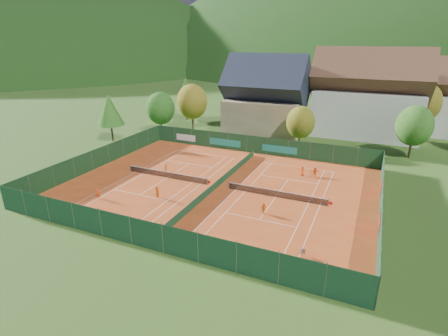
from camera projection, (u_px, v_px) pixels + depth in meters
ground at (218, 187)px, 46.86m from camera, size 600.00×600.00×0.00m
clay_pad at (218, 187)px, 46.85m from camera, size 40.00×32.00×0.01m
court_markings_left at (167, 178)px, 49.88m from camera, size 11.03×23.83×0.00m
court_markings_right at (276, 197)px, 43.82m from camera, size 11.03×23.83×0.00m
tennis_net_left at (168, 175)px, 49.65m from camera, size 13.30×0.10×1.02m
tennis_net_right at (277, 194)px, 43.59m from camera, size 13.30×0.10×1.02m
court_divider at (218, 183)px, 46.68m from camera, size 0.03×28.80×1.00m
fence_north at (254, 145)px, 60.21m from camera, size 40.00×0.10×3.00m
fence_south at (146, 235)px, 32.62m from camera, size 40.00×0.04×3.00m
fence_west at (101, 157)px, 53.90m from camera, size 0.04×32.00×3.00m
fence_east at (381, 203)px, 38.81m from camera, size 0.09×32.00×3.00m
chalet at (266, 101)px, 71.37m from camera, size 16.20×12.00×16.00m
hotel_block_a at (367, 99)px, 69.05m from camera, size 21.60×11.00×17.25m
hotel_block_b at (442, 101)px, 70.87m from camera, size 17.28×10.00×15.50m
tree_west_front at (160, 108)px, 70.43m from camera, size 5.72×5.72×8.69m
tree_west_mid at (192, 102)px, 73.82m from camera, size 6.44×6.44×9.78m
tree_west_back at (186, 92)px, 82.71m from camera, size 5.60×5.60×10.00m
tree_center at (301, 122)px, 61.78m from camera, size 5.01×5.01×7.60m
tree_east_front at (414, 126)px, 56.44m from camera, size 5.72×5.72×8.69m
tree_west_side at (109, 110)px, 65.61m from camera, size 5.04×5.04×9.00m
tree_east_back at (422, 103)px, 68.91m from camera, size 7.15×7.15×10.86m
mountain_backdrop at (391, 125)px, 249.95m from camera, size 820.00×530.00×242.00m
ball_hopper at (303, 251)px, 31.71m from camera, size 0.34×0.34×0.80m
loose_ball_0 at (142, 203)px, 42.26m from camera, size 0.07×0.07×0.07m
loose_ball_1 at (224, 222)px, 37.83m from camera, size 0.07×0.07×0.07m
player_left_near at (98, 193)px, 43.17m from camera, size 0.58×0.42×1.47m
player_left_mid at (157, 192)px, 43.21m from camera, size 0.92×0.82×1.58m
player_left_far at (166, 168)px, 51.71m from camera, size 0.91×0.78×1.22m
player_right_near at (263, 208)px, 39.36m from camera, size 0.75×0.88×1.42m
player_right_far_a at (302, 171)px, 50.35m from camera, size 0.78×0.55×1.49m
player_right_far_b at (315, 172)px, 50.14m from camera, size 1.38×0.87×1.42m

